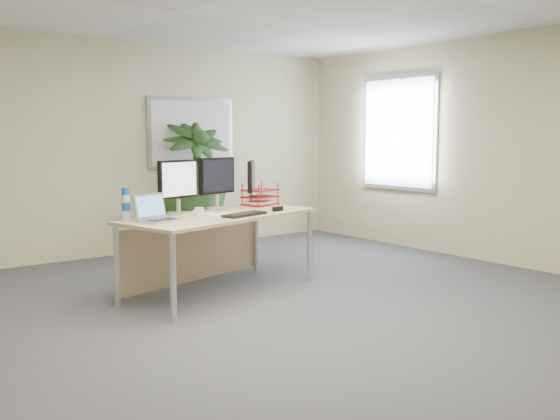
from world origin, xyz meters
TOP-DOWN VIEW (x-y plane):
  - floor at (0.00, 0.00)m, footprint 8.00×8.00m
  - back_wall at (0.00, 4.00)m, footprint 7.00×0.04m
  - whiteboard at (1.20, 3.97)m, footprint 1.30×0.04m
  - window at (3.47, 2.30)m, footprint 0.04×1.30m
  - desk at (0.11, 1.67)m, footprint 2.14×1.30m
  - floor_plant at (1.05, 3.64)m, footprint 0.87×0.87m
  - monitor_left at (-0.18, 1.81)m, footprint 0.46×0.21m
  - monitor_right at (0.32, 1.92)m, footprint 0.47×0.22m
  - monitor_dark at (0.83, 2.03)m, footprint 0.31×0.36m
  - laptop at (-0.56, 1.50)m, footprint 0.39×0.36m
  - keyboard at (0.26, 1.33)m, footprint 0.50×0.27m
  - coffee_mug at (-0.17, 1.44)m, footprint 0.13×0.09m
  - spiral_notebook at (0.11, 1.54)m, footprint 0.31×0.25m
  - orange_pen at (0.13, 1.57)m, footprint 0.13×0.07m
  - yellow_highlighter at (0.31, 1.57)m, footprint 0.12×0.02m
  - water_bottle at (-0.77, 1.68)m, footprint 0.08×0.08m
  - letter_tray at (0.90, 1.96)m, footprint 0.40×0.34m
  - stapler at (0.73, 1.43)m, footprint 0.14×0.07m

SIDE VIEW (x-z plane):
  - floor at x=0.00m, z-range 0.00..0.00m
  - desk at x=0.11m, z-range 0.22..0.99m
  - floor_plant at x=1.05m, z-range 0.00..1.50m
  - spiral_notebook at x=0.11m, z-range 0.77..0.78m
  - yellow_highlighter at x=0.31m, z-range 0.77..0.78m
  - keyboard at x=0.26m, z-range 0.77..0.79m
  - orange_pen at x=0.13m, z-range 0.78..0.79m
  - stapler at x=0.73m, z-range 0.77..0.81m
  - coffee_mug at x=-0.17m, z-range 0.77..0.86m
  - laptop at x=-0.56m, z-range 0.71..0.95m
  - letter_tray at x=0.90m, z-range 0.76..0.92m
  - water_bottle at x=-0.77m, z-range 0.76..1.05m
  - monitor_dark at x=0.83m, z-range 0.80..1.28m
  - monitor_left at x=-0.18m, z-range 0.80..1.32m
  - monitor_right at x=0.32m, z-range 0.81..1.33m
  - back_wall at x=0.00m, z-range 0.00..2.70m
  - whiteboard at x=1.20m, z-range 1.07..2.02m
  - window at x=3.47m, z-range 0.77..2.33m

